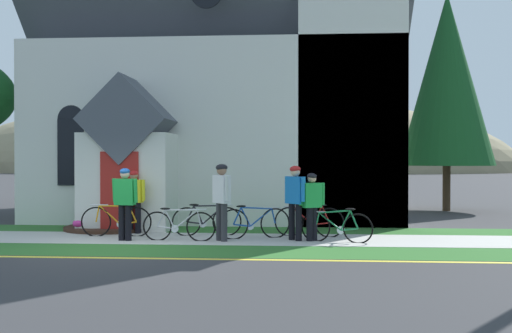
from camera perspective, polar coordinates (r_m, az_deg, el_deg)
The scene contains 21 objects.
ground at distance 17.39m, azimuth -9.65°, elevation -5.61°, with size 140.00×140.00×0.00m, color #333335.
sidewalk_slab at distance 14.98m, azimuth -6.17°, elevation -6.60°, with size 32.00×2.19×0.01m, color #B7B5AD.
grass_verge at distance 13.09m, azimuth -7.75°, elevation -7.67°, with size 32.00×1.72×0.01m, color #2D6628.
church_lawn at distance 16.83m, azimuth -4.98°, elevation -5.80°, with size 24.00×1.58×0.01m, color #2D6628.
curb_paint_stripe at distance 12.12m, azimuth -8.77°, elevation -8.36°, with size 28.00×0.16×0.01m, color yellow.
church_building at distance 22.17m, azimuth -1.75°, elevation 8.89°, with size 11.71×11.66×13.85m.
church_sign at distance 17.50m, azimuth -12.90°, elevation -1.77°, with size 2.17×0.15×1.77m.
flower_bed at distance 17.24m, azimuth -13.28°, elevation -5.39°, with size 2.45×2.45×0.34m.
bicycle_green at distance 14.88m, azimuth -0.17°, elevation -5.19°, with size 1.69×0.62×0.83m.
bicycle_blue at distance 15.32m, azimuth 4.93°, elevation -5.03°, with size 1.72×0.33×0.83m.
bicycle_white at distance 15.66m, azimuth -12.71°, elevation -4.90°, with size 1.74×0.15×0.82m.
bicycle_black at distance 14.35m, azimuth 7.46°, elevation -5.50°, with size 1.63×0.48×0.81m.
bicycle_orange at distance 14.58m, azimuth -7.12°, elevation -5.38°, with size 1.74×0.14×0.79m.
bicycle_yellow at distance 15.50m, azimuth -4.57°, elevation -4.97°, with size 1.72×0.30×0.81m.
cyclist_in_blue_jersey at distance 14.36m, azimuth -3.18°, elevation -2.66°, with size 0.47×0.68×1.79m.
cyclist_in_green_jersey at distance 14.73m, azimuth -11.96°, elevation -2.87°, with size 0.64×0.33×1.69m.
cyclist_in_white_jersey at distance 16.12m, azimuth -11.15°, elevation -2.77°, with size 0.61×0.31×1.61m.
cyclist_in_orange_jersey at distance 14.47m, azimuth 3.63°, elevation -2.76°, with size 0.49×0.57×1.75m.
cyclist_in_yellow_jersey at distance 14.41m, azimuth 5.16°, elevation -3.26°, with size 0.60×0.40×1.58m.
roadside_conifer at distance 23.98m, azimuth 17.15°, elevation 7.68°, with size 3.45×3.45×8.01m.
distant_hill at distance 94.65m, azimuth -2.59°, elevation -0.46°, with size 87.72×39.82×23.08m, color #847A5B.
Camera 1 is at (4.20, -12.76, 1.91)m, focal length 43.49 mm.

